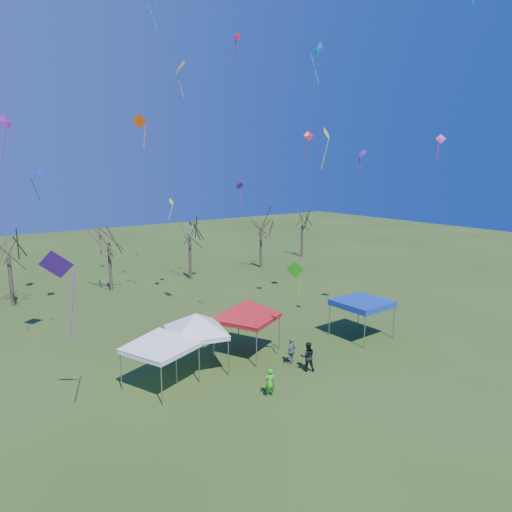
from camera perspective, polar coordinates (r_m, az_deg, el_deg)
The scene contains 29 objects.
ground at distance 26.88m, azimuth 5.68°, elevation -14.66°, with size 140.00×140.00×0.00m, color #2E4917.
tree_1 at distance 43.22m, azimuth -28.74°, elevation 1.92°, with size 3.42×3.42×7.54m.
tree_2 at distance 44.78m, azimuth -18.08°, elevation 3.66°, with size 3.71×3.71×8.18m.
tree_3 at distance 47.82m, azimuth -8.35°, elevation 4.27°, with size 3.59×3.59×7.91m.
tree_4 at distance 52.81m, azimuth 0.63°, elevation 5.00°, with size 3.58×3.58×7.89m.
tree_5 at distance 59.76m, azimuth 5.85°, elevation 5.34°, with size 3.39×3.39×7.46m.
tent_white_west at distance 24.88m, azimuth -12.00°, elevation -9.20°, with size 4.11×4.11×3.88m.
tent_white_mid at distance 26.59m, azimuth -7.54°, elevation -7.58°, with size 4.30×4.30×3.94m.
tent_red at distance 28.56m, azimuth -1.17°, elevation -5.89°, with size 4.37×4.37×4.11m.
tent_blue at distance 32.43m, azimuth 13.13°, elevation -5.78°, with size 3.37×3.37×2.61m.
person_green at distance 24.32m, azimuth 1.72°, elevation -15.53°, with size 0.55×0.36×1.51m, color #38CD20.
person_dark at distance 27.17m, azimuth 6.47°, elevation -12.37°, with size 0.85×0.66×1.74m, color black.
person_grey at distance 27.98m, azimuth 4.44°, elevation -11.76°, with size 0.94×0.39×1.61m, color slate.
kite_1 at distance 25.66m, azimuth 4.93°, elevation -1.75°, with size 0.88×0.96×2.29m.
kite_19 at distance 42.51m, azimuth -10.51°, elevation 6.60°, with size 0.82×0.74×2.00m.
kite_12 at distance 51.29m, azimuth -2.07°, elevation 8.72°, with size 1.07×0.73×3.21m.
kite_22 at distance 47.01m, azimuth -8.15°, elevation 3.90°, with size 0.73×0.70×2.33m.
kite_24 at distance 35.11m, azimuth -9.41°, elevation 22.37°, with size 0.70×1.03×2.55m.
kite_27 at distance 27.81m, azimuth 7.73°, elevation 24.17°, with size 0.59×0.92×2.21m.
kite_17 at distance 37.40m, azimuth 8.86°, elevation 14.85°, with size 1.21×0.98×3.30m.
kite_18 at distance 35.29m, azimuth 6.57°, elevation 14.62°, with size 0.86×0.62×2.08m.
kite_2 at distance 40.67m, azimuth -28.80°, elevation 14.41°, with size 1.36×1.23×3.32m.
kite_13 at distance 38.27m, azimuth -25.66°, elevation 9.14°, with size 1.07×1.19×2.48m.
kite_14 at distance 21.46m, azimuth -23.64°, elevation -0.97°, with size 1.75×1.59×4.10m.
kite_9 at distance 30.91m, azimuth 22.09°, elevation 13.31°, with size 0.64×0.64×1.62m.
kite_15 at distance 38.14m, azimuth -2.39°, elevation 25.69°, with size 0.52×0.80×1.55m.
kite_25 at distance 30.68m, azimuth 13.09°, elevation 12.33°, with size 0.51×0.70×1.45m.
kite_11 at distance 38.40m, azimuth -14.34°, elevation 16.00°, with size 1.20×1.13×2.75m.
kite_3 at distance 48.57m, azimuth -12.79°, elevation 28.66°, with size 0.86×1.28×3.02m.
Camera 1 is at (-16.44, -17.80, 11.65)m, focal length 32.00 mm.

